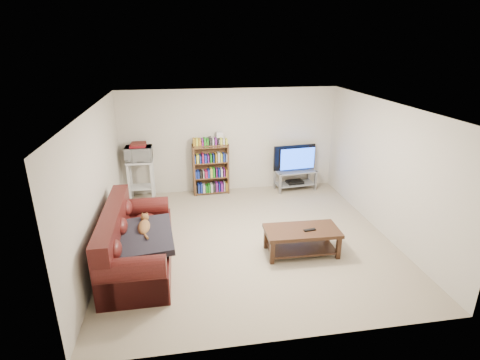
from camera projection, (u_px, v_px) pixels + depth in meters
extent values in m
plane|color=tan|center=(249.00, 239.00, 6.81)|extent=(5.00, 5.00, 0.00)
plane|color=white|center=(250.00, 106.00, 5.98)|extent=(5.00, 5.00, 0.00)
plane|color=beige|center=(230.00, 141.00, 8.71)|extent=(5.00, 0.00, 5.00)
plane|color=beige|center=(292.00, 253.00, 4.08)|extent=(5.00, 0.00, 5.00)
plane|color=beige|center=(97.00, 185.00, 6.02)|extent=(0.00, 5.00, 5.00)
plane|color=beige|center=(385.00, 169.00, 6.77)|extent=(0.00, 5.00, 5.00)
cube|color=#471412|center=(140.00, 252.00, 5.98)|extent=(0.98, 2.26, 0.43)
cube|color=#471412|center=(114.00, 238.00, 5.83)|extent=(0.27, 2.26, 0.94)
cube|color=#471412|center=(133.00, 287.00, 5.03)|extent=(0.93, 0.24, 0.55)
cube|color=#471412|center=(144.00, 220.00, 6.89)|extent=(0.93, 0.24, 0.55)
cube|color=black|center=(143.00, 237.00, 5.73)|extent=(0.97, 1.20, 0.19)
cube|color=#372013|center=(302.00, 231.00, 6.21)|extent=(1.25, 0.65, 0.06)
cube|color=#372013|center=(301.00, 248.00, 6.32)|extent=(1.12, 0.58, 0.03)
cube|color=#372013|center=(272.00, 253.00, 5.99)|extent=(0.07, 0.07, 0.39)
cube|color=#372013|center=(338.00, 248.00, 6.13)|extent=(0.07, 0.07, 0.39)
cube|color=#372013|center=(266.00, 238.00, 6.45)|extent=(0.07, 0.07, 0.39)
cube|color=#372013|center=(328.00, 234.00, 6.59)|extent=(0.07, 0.07, 0.39)
cube|color=black|center=(310.00, 230.00, 6.16)|extent=(0.21, 0.08, 0.02)
cube|color=#999EA3|center=(295.00, 171.00, 8.93)|extent=(1.00, 0.53, 0.03)
cube|color=#999EA3|center=(295.00, 183.00, 9.04)|extent=(0.95, 0.50, 0.02)
cube|color=gray|center=(280.00, 184.00, 8.73)|extent=(0.05, 0.05, 0.48)
cube|color=gray|center=(316.00, 181.00, 8.95)|extent=(0.05, 0.05, 0.48)
cube|color=gray|center=(275.00, 179.00, 9.07)|extent=(0.05, 0.05, 0.48)
cube|color=gray|center=(309.00, 176.00, 9.29)|extent=(0.05, 0.05, 0.48)
imported|color=black|center=(296.00, 158.00, 8.82)|extent=(1.05, 0.24, 0.60)
cube|color=black|center=(295.00, 182.00, 9.03)|extent=(0.41, 0.31, 0.06)
cube|color=#54351D|center=(194.00, 170.00, 8.58)|extent=(0.05, 0.26, 1.19)
cube|color=#54351D|center=(227.00, 168.00, 8.74)|extent=(0.05, 0.26, 1.19)
cube|color=#54351D|center=(210.00, 145.00, 8.46)|extent=(0.84, 0.30, 0.03)
cube|color=maroon|center=(202.00, 143.00, 8.40)|extent=(0.25, 0.20, 0.06)
cube|color=silver|center=(139.00, 161.00, 8.21)|extent=(0.58, 0.43, 0.04)
cube|color=silver|center=(142.00, 187.00, 8.42)|extent=(0.52, 0.39, 0.03)
cube|color=silver|center=(129.00, 184.00, 8.18)|extent=(0.05, 0.05, 0.88)
cube|color=silver|center=(152.00, 183.00, 8.24)|extent=(0.05, 0.05, 0.88)
cube|color=silver|center=(131.00, 179.00, 8.49)|extent=(0.05, 0.05, 0.88)
cube|color=silver|center=(153.00, 178.00, 8.56)|extent=(0.05, 0.05, 0.88)
imported|color=silver|center=(139.00, 154.00, 8.14)|extent=(0.57, 0.40, 0.31)
cube|color=maroon|center=(138.00, 146.00, 8.08)|extent=(0.34, 0.30, 0.05)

